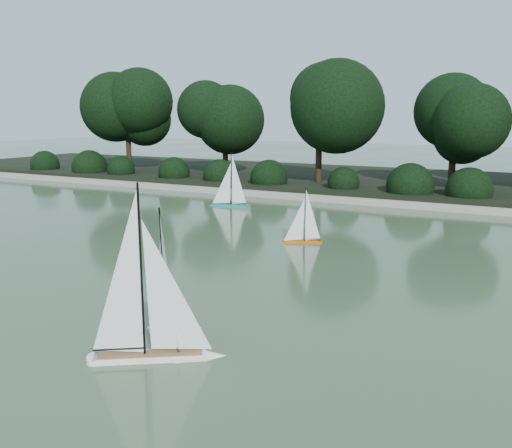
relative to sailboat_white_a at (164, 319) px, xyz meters
The scene contains 9 objects.
ground 1.33m from the sailboat_white_a, 93.74° to the left, with size 80.00×80.00×0.00m, color #364D2E.
pond_coping 10.30m from the sailboat_white_a, 90.47° to the left, with size 40.00×0.35×0.18m, color gray.
far_bank 14.30m from the sailboat_white_a, 90.34° to the left, with size 40.00×8.00×0.30m, color black.
tree_line 13.01m from the sailboat_white_a, 84.86° to the left, with size 26.31×3.93×4.39m.
shrub_hedge 11.20m from the sailboat_white_a, 90.43° to the left, with size 29.10×1.10×1.10m.
sailboat_white_a is the anchor object (origin of this frame).
sailboat_white_b 0.47m from the sailboat_white_a, 57.55° to the right, with size 1.28×0.95×1.95m.
sailboat_orange 5.18m from the sailboat_white_a, 96.97° to the left, with size 0.77×0.55×1.16m.
sailboat_teal 9.25m from the sailboat_white_a, 116.59° to the left, with size 1.12×0.45×1.54m.
Camera 1 is at (3.77, -6.07, 2.48)m, focal length 40.00 mm.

